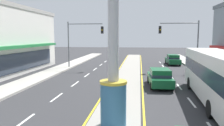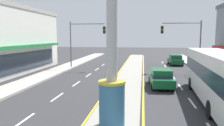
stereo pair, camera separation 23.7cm
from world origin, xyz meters
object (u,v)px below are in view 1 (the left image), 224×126
object	(u,v)px
traffic_light_left_side	(81,37)
sedan_mid_left_lane	(160,77)
bus_far_right_lane	(219,74)
district_sign	(113,43)
sedan_near_left_lane	(173,59)
traffic_light_right_side	(183,37)

from	to	relation	value
traffic_light_left_side	sedan_mid_left_lane	xyz separation A→B (m)	(9.44, -9.40, -3.46)
bus_far_right_lane	sedan_mid_left_lane	xyz separation A→B (m)	(-3.30, 4.12, -1.08)
district_sign	traffic_light_left_side	bearing A→B (deg)	109.60
sedan_mid_left_lane	sedan_near_left_lane	bearing A→B (deg)	77.56
traffic_light_left_side	traffic_light_right_side	xyz separation A→B (m)	(13.02, -0.22, 0.00)
traffic_light_right_side	traffic_light_left_side	bearing A→B (deg)	179.05
bus_far_right_lane	district_sign	bearing A→B (deg)	-142.57
traffic_light_left_side	traffic_light_right_side	size ratio (longest dim) A/B	1.00
district_sign	sedan_mid_left_lane	world-z (taller)	district_sign
traffic_light_right_side	sedan_mid_left_lane	size ratio (longest dim) A/B	1.42
traffic_light_left_side	bus_far_right_lane	xyz separation A→B (m)	(12.74, -13.52, -2.38)
traffic_light_left_side	sedan_near_left_lane	xyz separation A→B (m)	(12.74, 5.56, -3.46)
district_sign	traffic_light_left_side	size ratio (longest dim) A/B	1.23
bus_far_right_lane	sedan_near_left_lane	xyz separation A→B (m)	(0.00, 19.07, -1.08)
traffic_light_left_side	traffic_light_right_side	distance (m)	13.03
traffic_light_left_side	traffic_light_right_side	world-z (taller)	same
district_sign	bus_far_right_lane	distance (m)	8.12
sedan_mid_left_lane	district_sign	bearing A→B (deg)	-108.25
traffic_light_right_side	sedan_mid_left_lane	world-z (taller)	traffic_light_right_side
traffic_light_right_side	sedan_near_left_lane	world-z (taller)	traffic_light_right_side
traffic_light_right_side	bus_far_right_lane	size ratio (longest dim) A/B	0.55
traffic_light_left_side	bus_far_right_lane	size ratio (longest dim) A/B	0.55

